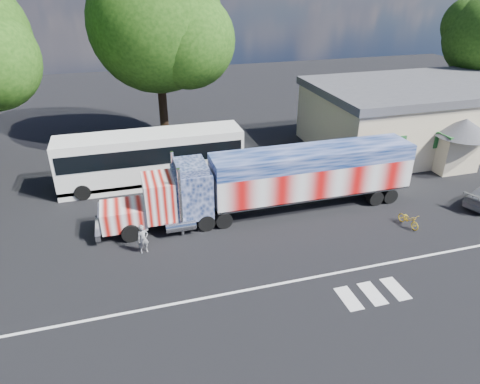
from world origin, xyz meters
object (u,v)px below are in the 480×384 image
object	(u,v)px
woman	(143,239)
coach_bus	(152,158)
bicycle	(409,220)
tree_n_mid	(159,25)
semi_truck	(276,180)

from	to	relation	value
woman	coach_bus	bearing A→B (deg)	69.17
bicycle	tree_n_mid	size ratio (longest dim) A/B	0.11
woman	semi_truck	bearing A→B (deg)	3.97
semi_truck	woman	size ratio (longest dim) A/B	11.92
woman	tree_n_mid	size ratio (longest dim) A/B	0.11
coach_bus	tree_n_mid	world-z (taller)	tree_n_mid
semi_truck	bicycle	size ratio (longest dim) A/B	12.18
coach_bus	tree_n_mid	bearing A→B (deg)	75.86
bicycle	coach_bus	bearing A→B (deg)	135.71
woman	tree_n_mid	distance (m)	18.79
semi_truck	tree_n_mid	bearing A→B (deg)	108.16
tree_n_mid	woman	bearing A→B (deg)	-101.68
bicycle	tree_n_mid	distance (m)	23.04
coach_bus	tree_n_mid	size ratio (longest dim) A/B	0.84
woman	tree_n_mid	world-z (taller)	tree_n_mid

